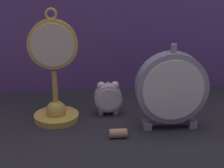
% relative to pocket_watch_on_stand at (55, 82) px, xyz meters
% --- Properties ---
extents(ground_plane, '(4.00, 4.00, 0.00)m').
position_rel_pocket_watch_on_stand_xyz_m(ground_plane, '(0.15, -0.10, -0.10)').
color(ground_plane, '#232328').
extents(pocket_watch_on_stand, '(0.13, 0.12, 0.29)m').
position_rel_pocket_watch_on_stand_xyz_m(pocket_watch_on_stand, '(0.00, 0.00, 0.00)').
color(pocket_watch_on_stand, gold).
rests_on(pocket_watch_on_stand, ground_plane).
extents(alarm_clock_twin_bell, '(0.07, 0.03, 0.09)m').
position_rel_pocket_watch_on_stand_xyz_m(alarm_clock_twin_bell, '(0.14, 0.02, -0.05)').
color(alarm_clock_twin_bell, silver).
rests_on(alarm_clock_twin_bell, ground_plane).
extents(mantel_clock_silver, '(0.18, 0.04, 0.22)m').
position_rel_pocket_watch_on_stand_xyz_m(mantel_clock_silver, '(0.29, -0.07, 0.00)').
color(mantel_clock_silver, gray).
rests_on(mantel_clock_silver, ground_plane).
extents(wine_cork, '(0.04, 0.02, 0.02)m').
position_rel_pocket_watch_on_stand_xyz_m(wine_cork, '(0.15, -0.12, -0.09)').
color(wine_cork, tan).
rests_on(wine_cork, ground_plane).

